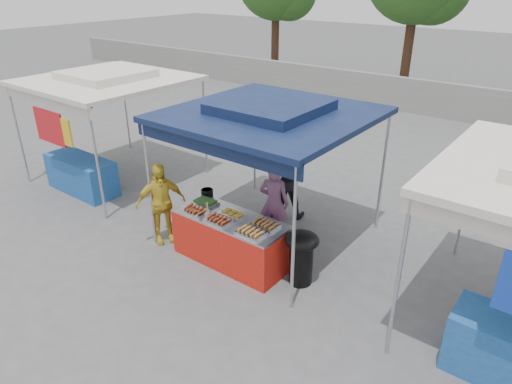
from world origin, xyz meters
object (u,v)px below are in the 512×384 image
Objects in this scene: wok_burner at (301,254)px; cooking_pot at (207,193)px; helper_man at (287,179)px; vendor_woman at (274,203)px; vendor_table at (231,239)px; customer_person at (161,203)px.

cooking_pot is at bearing 164.63° from wok_burner.
vendor_woman is at bearing 85.21° from helper_man.
vendor_table is at bearing 60.90° from vendor_woman.
vendor_table is at bearing 69.90° from helper_man.
wok_burner is 2.75m from customer_person.
vendor_table is 1.29m from wok_burner.
cooking_pot is 0.14× the size of vendor_woman.
helper_man reaches higher than vendor_woman.
cooking_pot is (-0.86, 0.36, 0.49)m from vendor_table.
vendor_table is at bearing 178.14° from wok_burner.
customer_person is at bearing -132.79° from cooking_pot.
helper_man is 1.05× the size of customer_person.
vendor_table is at bearing -51.38° from customer_person.
helper_man is at bearing 95.76° from vendor_table.
helper_man reaches higher than cooking_pot.
cooking_pot is at bearing 41.55° from helper_man.
wok_burner is at bearing 9.41° from vendor_table.
vendor_woman reaches higher than vendor_table.
vendor_table is 1.30× the size of customer_person.
wok_burner is 0.59× the size of customer_person.
customer_person is at bearing 34.96° from helper_man.
vendor_woman is at bearing -22.68° from customer_person.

